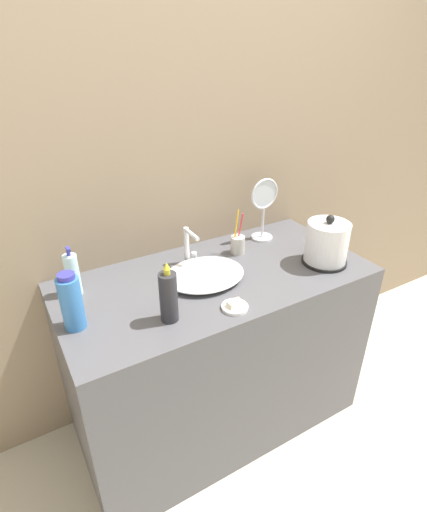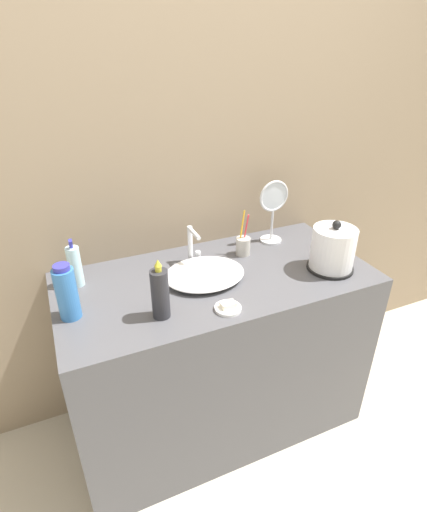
% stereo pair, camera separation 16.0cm
% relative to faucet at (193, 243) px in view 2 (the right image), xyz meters
% --- Properties ---
extents(ground_plane, '(12.00, 12.00, 0.00)m').
position_rel_faucet_xyz_m(ground_plane, '(0.05, -0.47, -0.92)').
color(ground_plane, '#BCB29E').
extents(wall_back, '(6.00, 0.04, 2.60)m').
position_rel_faucet_xyz_m(wall_back, '(0.05, 0.18, 0.38)').
color(wall_back, gray).
rests_on(wall_back, ground_plane).
extents(vanity_counter, '(1.30, 0.63, 0.83)m').
position_rel_faucet_xyz_m(vanity_counter, '(0.05, -0.15, -0.51)').
color(vanity_counter, '#4C4C51').
rests_on(vanity_counter, ground_plane).
extents(sink_basin, '(0.33, 0.28, 0.04)m').
position_rel_faucet_xyz_m(sink_basin, '(-0.01, -0.15, -0.07)').
color(sink_basin, white).
rests_on(sink_basin, vanity_counter).
extents(faucet, '(0.06, 0.12, 0.17)m').
position_rel_faucet_xyz_m(faucet, '(0.00, 0.00, 0.00)').
color(faucet, silver).
rests_on(faucet, vanity_counter).
extents(electric_kettle, '(0.20, 0.20, 0.22)m').
position_rel_faucet_xyz_m(electric_kettle, '(0.51, -0.29, -0.00)').
color(electric_kettle, black).
rests_on(electric_kettle, vanity_counter).
extents(toothbrush_cup, '(0.06, 0.06, 0.21)m').
position_rel_faucet_xyz_m(toothbrush_cup, '(0.23, -0.02, -0.05)').
color(toothbrush_cup, '#B7B2A8').
rests_on(toothbrush_cup, vanity_counter).
extents(lotion_bottle, '(0.05, 0.05, 0.20)m').
position_rel_faucet_xyz_m(lotion_bottle, '(-0.49, 0.01, -0.01)').
color(lotion_bottle, silver).
rests_on(lotion_bottle, vanity_counter).
extents(shampoo_bottle, '(0.06, 0.06, 0.23)m').
position_rel_faucet_xyz_m(shampoo_bottle, '(-0.24, -0.32, 0.01)').
color(shampoo_bottle, '#28282D').
rests_on(shampoo_bottle, vanity_counter).
extents(mouthwash_bottle, '(0.07, 0.07, 0.21)m').
position_rel_faucet_xyz_m(mouthwash_bottle, '(-0.54, -0.19, 0.01)').
color(mouthwash_bottle, '#3370B7').
rests_on(mouthwash_bottle, vanity_counter).
extents(soap_dish, '(0.10, 0.10, 0.03)m').
position_rel_faucet_xyz_m(soap_dish, '(-0.01, -0.38, -0.08)').
color(soap_dish, white).
rests_on(soap_dish, vanity_counter).
extents(vanity_mirror, '(0.15, 0.10, 0.30)m').
position_rel_faucet_xyz_m(vanity_mirror, '(0.42, 0.04, 0.08)').
color(vanity_mirror, silver).
rests_on(vanity_mirror, vanity_counter).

